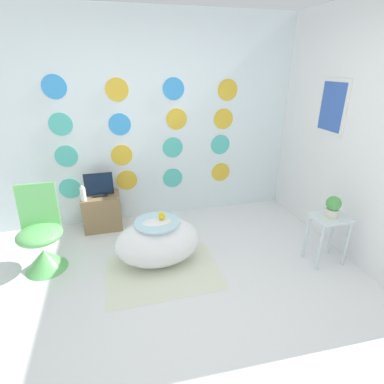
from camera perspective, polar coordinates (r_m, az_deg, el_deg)
ground_plane at (r=2.68m, az=-0.63°, el=-24.67°), size 12.00×12.00×0.00m
wall_back_dotted at (r=3.94m, az=-8.56°, el=12.88°), size 4.91×0.05×2.60m
wall_right at (r=3.75m, az=25.89°, el=10.45°), size 0.06×3.09×2.60m
rug at (r=3.22m, az=-5.53°, el=-15.00°), size 1.15×0.82×0.01m
bathtub at (r=3.22m, az=-6.49°, el=-9.41°), size 0.90×0.57×0.52m
rubber_duck at (r=3.08m, az=-5.76°, el=-4.48°), size 0.08×0.08×0.09m
chair at (r=3.47m, az=-26.59°, el=-9.06°), size 0.44×0.44×0.89m
tv_cabinet at (r=4.04m, az=-16.70°, el=-3.61°), size 0.47×0.34×0.46m
tv at (r=3.90m, az=-17.30°, el=1.14°), size 0.35×0.12×0.30m
vase at (r=3.83m, az=-20.03°, el=-0.36°), size 0.07×0.07×0.19m
side_table at (r=3.46m, az=24.57°, el=-6.28°), size 0.37×0.28×0.54m
potted_plant_left at (r=3.35m, az=25.29°, el=-2.48°), size 0.15×0.15×0.22m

